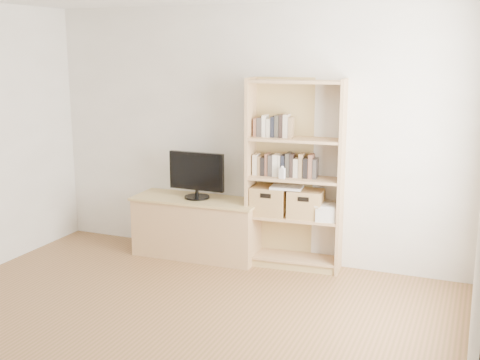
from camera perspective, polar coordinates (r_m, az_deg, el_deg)
The scene contains 12 objects.
back_wall at distance 6.21m, azimuth 1.01°, elevation 4.36°, with size 4.50×0.02×2.60m, color silver.
right_wall at distance 3.35m, azimuth 21.83°, elevation -3.47°, with size 0.02×5.00×2.60m, color silver.
tv_stand at distance 6.41m, azimuth -4.06°, elevation -4.57°, with size 1.32×0.49×0.60m, color tan.
bookshelf at distance 5.95m, azimuth 5.24°, elevation 0.48°, with size 0.95×0.34×1.89m, color tan.
television at distance 6.27m, azimuth -4.13°, elevation 0.44°, with size 0.61×0.05×0.48m, color black.
books_row_mid at distance 5.95m, azimuth 5.30°, elevation 1.33°, with size 0.80×0.16×0.22m, color #C3B39C.
books_row_upper at distance 5.94m, azimuth 3.38°, elevation 4.97°, with size 0.34×0.13×0.18m, color #C3B39C.
baby_monitor at distance 5.86m, azimuth 4.02°, elevation 0.63°, with size 0.05×0.03×0.10m, color white.
basket_left at distance 6.06m, azimuth 2.85°, elevation -1.96°, with size 0.34×0.28×0.28m, color #9C7046.
basket_right at distance 5.98m, azimuth 6.26°, elevation -2.25°, with size 0.34×0.28×0.28m, color #9C7046.
laptop at distance 5.96m, azimuth 4.46°, elevation -0.69°, with size 0.31×0.22×0.02m, color white.
magazine_stack at distance 5.97m, azimuth 8.22°, elevation -3.06°, with size 0.20×0.29×0.13m, color beige.
Camera 1 is at (2.23, -3.24, 2.16)m, focal length 45.00 mm.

